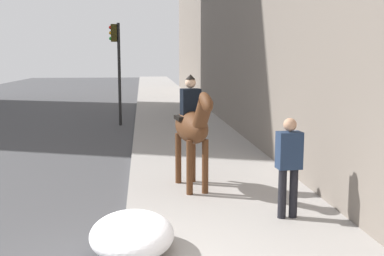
# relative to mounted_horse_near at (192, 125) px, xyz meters

# --- Properties ---
(mounted_horse_near) EXTENTS (2.14, 0.81, 2.35)m
(mounted_horse_near) POSITION_rel_mounted_horse_near_xyz_m (0.00, 0.00, 0.00)
(mounted_horse_near) COLOR #4C2B16
(mounted_horse_near) RESTS_ON sidewalk_slab
(pedestrian_greeting) EXTENTS (0.29, 0.42, 1.70)m
(pedestrian_greeting) POSITION_rel_mounted_horse_near_xyz_m (-1.91, -1.41, -0.34)
(pedestrian_greeting) COLOR black
(pedestrian_greeting) RESTS_ON sidewalk_slab
(traffic_light_near_curb) EXTENTS (0.20, 0.44, 4.16)m
(traffic_light_near_curb) POSITION_rel_mounted_horse_near_xyz_m (10.15, 2.00, 1.33)
(traffic_light_near_curb) COLOR black
(traffic_light_near_curb) RESTS_ON ground
(snow_pile_near) EXTENTS (1.52, 1.17, 0.53)m
(snow_pile_near) POSITION_rel_mounted_horse_near_xyz_m (-3.08, 1.17, -1.06)
(snow_pile_near) COLOR white
(snow_pile_near) RESTS_ON sidewalk_slab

